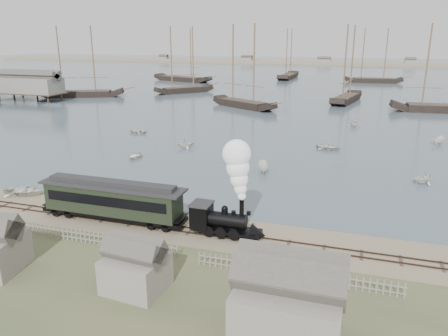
% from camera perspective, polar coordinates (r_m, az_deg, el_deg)
% --- Properties ---
extents(ground, '(600.00, 600.00, 0.00)m').
position_cam_1_polar(ground, '(42.78, -5.93, -6.77)').
color(ground, gray).
rests_on(ground, ground).
extents(harbor_water, '(600.00, 336.00, 0.06)m').
position_cam_1_polar(harbor_water, '(207.09, 13.59, 11.71)').
color(harbor_water, '#485A67').
rests_on(harbor_water, ground).
extents(rail_track, '(120.00, 1.80, 0.16)m').
position_cam_1_polar(rail_track, '(41.11, -7.05, -7.77)').
color(rail_track, '#38261E').
rests_on(rail_track, ground).
extents(picket_fence_west, '(19.00, 0.10, 1.20)m').
position_cam_1_polar(picket_fence_west, '(40.37, -18.60, -9.12)').
color(picket_fence_west, gray).
rests_on(picket_fence_west, ground).
extents(picket_fence_east, '(15.00, 0.10, 1.20)m').
position_cam_1_polar(picket_fence_east, '(33.22, 9.33, -14.34)').
color(picket_fence_east, gray).
rests_on(picket_fence_east, ground).
extents(shed_mid, '(4.00, 3.50, 3.60)m').
position_cam_1_polar(shed_mid, '(32.49, -11.32, -15.24)').
color(shed_mid, gray).
rests_on(shed_mid, ground).
extents(far_spit, '(500.00, 20.00, 1.80)m').
position_cam_1_polar(far_spit, '(286.72, 14.96, 12.93)').
color(far_spit, tan).
rests_on(far_spit, ground).
extents(locomotive, '(6.78, 2.53, 8.45)m').
position_cam_1_polar(locomotive, '(37.57, 1.35, -3.66)').
color(locomotive, black).
rests_on(locomotive, ground).
extents(passenger_coach, '(14.53, 2.80, 3.53)m').
position_cam_1_polar(passenger_coach, '(42.95, -14.35, -3.93)').
color(passenger_coach, black).
rests_on(passenger_coach, ground).
extents(beached_dinghy, '(3.82, 4.85, 0.91)m').
position_cam_1_polar(beached_dinghy, '(53.85, -24.65, -2.71)').
color(beached_dinghy, white).
rests_on(beached_dinghy, ground).
extents(rowboat_0, '(3.66, 2.79, 0.71)m').
position_cam_1_polar(rowboat_0, '(64.80, -11.57, 1.62)').
color(rowboat_0, white).
rests_on(rowboat_0, harbor_water).
extents(rowboat_1, '(3.48, 3.62, 1.46)m').
position_cam_1_polar(rowboat_1, '(69.31, -5.04, 3.22)').
color(rowboat_1, white).
rests_on(rowboat_1, harbor_water).
extents(rowboat_2, '(3.53, 2.18, 1.28)m').
position_cam_1_polar(rowboat_2, '(57.03, 5.10, 0.11)').
color(rowboat_2, white).
rests_on(rowboat_2, harbor_water).
extents(rowboat_3, '(3.17, 4.12, 0.79)m').
position_cam_1_polar(rowboat_3, '(70.11, 13.50, 2.69)').
color(rowboat_3, white).
rests_on(rowboat_3, harbor_water).
extents(rowboat_4, '(3.75, 3.71, 1.49)m').
position_cam_1_polar(rowboat_4, '(57.61, 24.58, -1.12)').
color(rowboat_4, white).
rests_on(rowboat_4, harbor_water).
extents(rowboat_5, '(3.53, 2.79, 1.30)m').
position_cam_1_polar(rowboat_5, '(79.50, 26.26, 3.23)').
color(rowboat_5, white).
rests_on(rowboat_5, harbor_water).
extents(rowboat_6, '(2.45, 3.40, 0.70)m').
position_cam_1_polar(rowboat_6, '(81.40, -11.24, 4.74)').
color(rowboat_6, white).
rests_on(rowboat_6, harbor_water).
extents(rowboat_7, '(3.69, 3.41, 1.61)m').
position_cam_1_polar(rowboat_7, '(89.12, 16.59, 5.69)').
color(rowboat_7, white).
rests_on(rowboat_7, harbor_water).
extents(schooner_0, '(24.23, 15.12, 20.00)m').
position_cam_1_polar(schooner_0, '(134.39, -18.50, 13.05)').
color(schooner_0, black).
rests_on(schooner_0, harbor_water).
extents(schooner_1, '(15.83, 16.92, 20.00)m').
position_cam_1_polar(schooner_1, '(137.75, -5.33, 13.90)').
color(schooner_1, black).
rests_on(schooner_1, harbor_water).
extents(schooner_2, '(18.73, 13.64, 20.00)m').
position_cam_1_polar(schooner_2, '(108.06, 2.66, 13.14)').
color(schooner_2, black).
rests_on(schooner_2, harbor_water).
extents(schooner_3, '(8.29, 20.49, 20.00)m').
position_cam_1_polar(schooner_3, '(121.75, 16.03, 12.95)').
color(schooner_3, black).
rests_on(schooner_3, harbor_water).
extents(schooner_6, '(26.49, 13.54, 20.00)m').
position_cam_1_polar(schooner_6, '(174.29, -5.54, 14.51)').
color(schooner_6, black).
rests_on(schooner_6, harbor_water).
extents(schooner_7, '(6.15, 23.24, 20.00)m').
position_cam_1_polar(schooner_7, '(186.59, 8.50, 14.56)').
color(schooner_7, black).
rests_on(schooner_7, harbor_water).
extents(schooner_8, '(21.61, 7.35, 20.00)m').
position_cam_1_polar(schooner_8, '(176.55, 19.18, 13.71)').
color(schooner_8, black).
rests_on(schooner_8, harbor_water).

